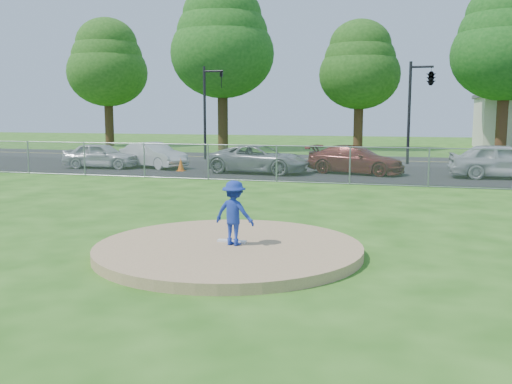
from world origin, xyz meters
TOP-DOWN VIEW (x-y plane):
  - ground at (0.00, 10.00)m, footprint 120.00×120.00m
  - pitchers_mound at (0.00, 0.00)m, footprint 5.40×5.40m
  - pitching_rubber at (0.00, 0.20)m, footprint 0.60×0.15m
  - chain_link_fence at (0.00, 12.00)m, footprint 40.00×0.06m
  - parking_lot at (0.00, 16.50)m, footprint 50.00×8.00m
  - street at (0.00, 24.00)m, footprint 60.00×7.00m
  - tree_far_left at (-22.00, 33.00)m, footprint 6.72×6.72m
  - tree_left at (-11.00, 31.00)m, footprint 7.84×7.84m
  - tree_center at (-1.00, 34.00)m, footprint 6.16×6.16m
  - tree_right at (9.00, 32.00)m, footprint 7.28×7.28m
  - traffic_signal_left at (-8.76, 22.00)m, footprint 1.28×0.20m
  - traffic_signal_center at (3.97, 22.00)m, footprint 1.42×2.48m
  - pitcher at (0.12, -0.01)m, footprint 0.91×0.63m
  - traffic_cone at (-7.55, 14.94)m, footprint 0.33×0.33m
  - parked_car_silver at (-12.10, 15.24)m, footprint 3.99×1.94m
  - parked_car_white at (-9.59, 16.13)m, footprint 4.17×2.84m
  - parked_car_gray at (-3.64, 15.14)m, footprint 4.94×2.60m
  - parked_car_darkred at (0.78, 16.11)m, footprint 4.85×2.86m
  - parked_car_pearl at (7.12, 15.96)m, footprint 4.64×2.19m

SIDE VIEW (x-z plane):
  - ground at x=0.00m, z-range 0.00..0.00m
  - street at x=0.00m, z-range 0.00..0.01m
  - parking_lot at x=0.00m, z-range 0.00..0.01m
  - pitchers_mound at x=0.00m, z-range 0.00..0.20m
  - pitching_rubber at x=0.00m, z-range 0.20..0.24m
  - traffic_cone at x=-7.55m, z-range 0.01..0.66m
  - parked_car_white at x=-9.59m, z-range 0.01..1.31m
  - parked_car_silver at x=-12.10m, z-range 0.01..1.32m
  - parked_car_darkred at x=0.78m, z-range 0.01..1.33m
  - parked_car_gray at x=-3.64m, z-range 0.01..1.33m
  - chain_link_fence at x=0.00m, z-range 0.00..1.50m
  - parked_car_pearl at x=7.12m, z-range 0.01..1.54m
  - pitcher at x=0.12m, z-range 0.20..1.50m
  - traffic_signal_left at x=-8.76m, z-range 0.56..6.16m
  - traffic_signal_center at x=3.97m, z-range 1.81..7.41m
  - tree_center at x=-1.00m, z-range 1.55..11.39m
  - tree_far_left at x=-22.00m, z-range 1.69..12.43m
  - tree_right at x=9.00m, z-range 1.83..13.47m
  - tree_left at x=-11.00m, z-range 1.98..14.51m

